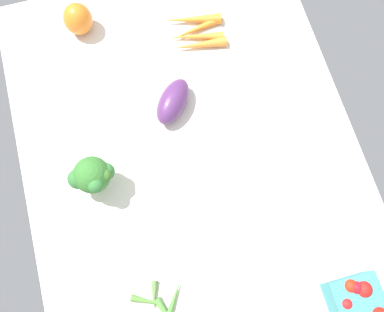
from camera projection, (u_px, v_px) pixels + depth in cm
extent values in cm
cube|color=silver|center=(192.00, 160.00, 102.23)|extent=(104.00, 76.00, 2.00)
ellipsoid|color=#572D65|center=(173.00, 101.00, 102.19)|extent=(13.05, 12.27, 6.07)
cone|color=#557C3E|center=(154.00, 296.00, 91.68)|extent=(6.38, 3.07, 1.45)
cone|color=#548739|center=(148.00, 301.00, 91.34)|extent=(4.66, 7.13, 1.57)
cone|color=#4C8A38|center=(173.00, 303.00, 91.18)|extent=(9.20, 7.01, 1.74)
ellipsoid|color=orange|center=(78.00, 19.00, 107.33)|extent=(9.20, 9.20, 8.46)
cone|color=orange|center=(192.00, 20.00, 110.65)|extent=(5.80, 14.56, 2.67)
cone|color=orange|center=(195.00, 30.00, 110.12)|extent=(4.68, 14.59, 2.07)
cone|color=orange|center=(196.00, 37.00, 109.46)|extent=(5.31, 13.31, 2.21)
cone|color=orange|center=(199.00, 45.00, 108.62)|extent=(4.06, 13.84, 2.47)
cube|color=teal|center=(355.00, 301.00, 88.77)|extent=(9.60, 9.60, 6.98)
sphere|color=red|center=(364.00, 289.00, 86.53)|extent=(3.27, 3.27, 3.27)
sphere|color=red|center=(356.00, 288.00, 86.42)|extent=(2.49, 2.49, 2.49)
sphere|color=red|center=(350.00, 286.00, 86.93)|extent=(2.89, 2.89, 2.89)
sphere|color=red|center=(346.00, 304.00, 85.95)|extent=(2.44, 2.44, 2.44)
cylinder|color=#9BCE84|center=(96.00, 179.00, 97.60)|extent=(3.53, 3.53, 4.39)
sphere|color=#34752D|center=(91.00, 173.00, 92.70)|extent=(7.83, 7.83, 7.83)
sphere|color=#337033|center=(78.00, 181.00, 92.36)|extent=(4.33, 4.33, 4.33)
sphere|color=#327134|center=(107.00, 174.00, 92.92)|extent=(3.70, 3.70, 3.70)
sphere|color=#337735|center=(95.00, 184.00, 90.56)|extent=(3.55, 3.55, 3.55)
sphere|color=#397028|center=(105.00, 175.00, 91.61)|extent=(2.83, 2.83, 2.83)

